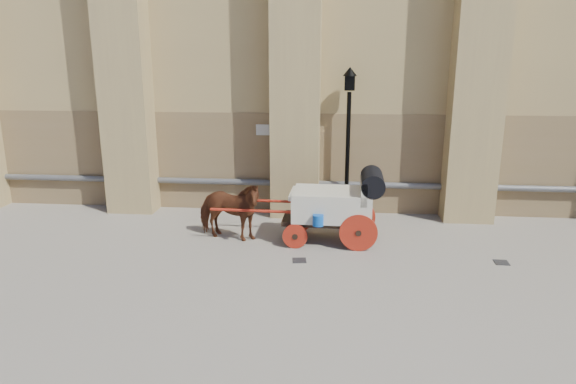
# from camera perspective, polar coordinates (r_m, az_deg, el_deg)

# --- Properties ---
(ground) EXTENTS (90.00, 90.00, 0.00)m
(ground) POSITION_cam_1_polar(r_m,az_deg,el_deg) (12.09, 4.18, -7.71)
(ground) COLOR slate
(ground) RESTS_ON ground
(horse) EXTENTS (2.02, 1.28, 1.58)m
(horse) POSITION_cam_1_polar(r_m,az_deg,el_deg) (13.29, -6.60, -2.04)
(horse) COLOR brown
(horse) RESTS_ON ground
(carriage) EXTENTS (4.36, 1.55, 1.90)m
(carriage) POSITION_cam_1_polar(r_m,az_deg,el_deg) (13.08, 5.57, -1.23)
(carriage) COLOR black
(carriage) RESTS_ON ground
(street_lamp) EXTENTS (0.41, 0.41, 4.34)m
(street_lamp) POSITION_cam_1_polar(r_m,az_deg,el_deg) (14.92, 6.68, 5.86)
(street_lamp) COLOR black
(street_lamp) RESTS_ON ground
(drain_grate_near) EXTENTS (0.36, 0.36, 0.01)m
(drain_grate_near) POSITION_cam_1_polar(r_m,az_deg,el_deg) (12.10, 1.27, -7.60)
(drain_grate_near) COLOR black
(drain_grate_near) RESTS_ON ground
(drain_grate_far) EXTENTS (0.33, 0.33, 0.01)m
(drain_grate_far) POSITION_cam_1_polar(r_m,az_deg,el_deg) (12.97, 22.63, -7.24)
(drain_grate_far) COLOR black
(drain_grate_far) RESTS_ON ground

